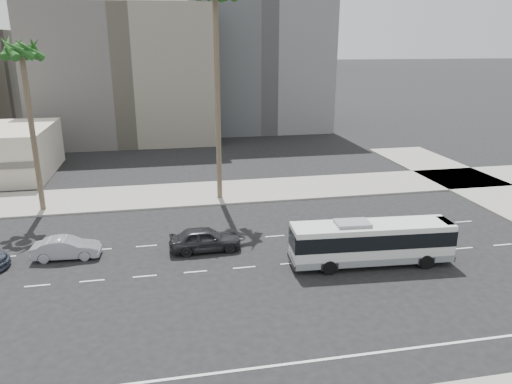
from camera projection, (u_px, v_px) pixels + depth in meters
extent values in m
plane|color=black|center=(291.00, 264.00, 30.04)|extent=(700.00, 700.00, 0.00)
cube|color=gray|center=(248.00, 191.00, 44.53)|extent=(120.00, 7.00, 0.15)
cube|color=#5E5B56|center=(127.00, 74.00, 67.27)|extent=(24.00, 18.00, 18.00)
cube|color=#515356|center=(256.00, 44.00, 76.30)|extent=(20.00, 20.00, 26.00)
cube|color=beige|center=(167.00, 25.00, 257.14)|extent=(42.00, 42.00, 44.00)
cube|color=slate|center=(292.00, 12.00, 277.30)|extent=(22.00, 22.00, 60.00)
cube|color=silver|center=(371.00, 241.00, 29.58)|extent=(10.08, 2.82, 2.23)
cube|color=black|center=(372.00, 236.00, 29.49)|extent=(10.15, 2.88, 0.94)
cube|color=gray|center=(370.00, 255.00, 29.87)|extent=(10.11, 2.86, 0.43)
cube|color=gray|center=(353.00, 224.00, 28.98)|extent=(2.14, 1.50, 0.26)
cube|color=#262628|center=(443.00, 221.00, 30.15)|extent=(0.61, 1.58, 0.26)
cylinder|color=black|center=(426.00, 261.00, 29.47)|extent=(0.86, 0.26, 0.86)
cylinder|color=black|center=(408.00, 246.00, 31.53)|extent=(0.86, 0.26, 0.86)
cylinder|color=black|center=(332.00, 269.00, 28.35)|extent=(0.86, 0.26, 0.86)
cylinder|color=black|center=(320.00, 254.00, 30.41)|extent=(0.86, 0.26, 0.86)
imported|color=#26272A|center=(205.00, 239.00, 31.73)|extent=(1.98, 4.77, 1.62)
imported|color=#9396A0|center=(66.00, 248.00, 30.63)|extent=(1.64, 4.25, 1.38)
cylinder|color=brown|center=(218.00, 102.00, 39.89)|extent=(0.47, 0.47, 16.98)
cylinder|color=brown|center=(33.00, 136.00, 37.57)|extent=(0.39, 0.39, 12.54)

